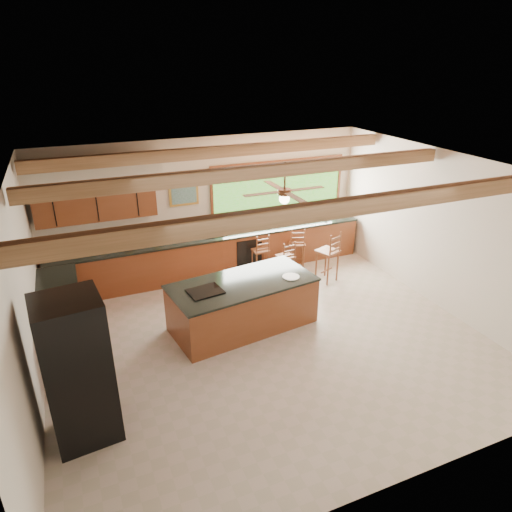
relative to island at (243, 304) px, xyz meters
name	(u,v)px	position (x,y,z in m)	size (l,w,h in m)	color
ground	(268,340)	(0.23, -0.60, -0.45)	(7.20, 7.20, 0.00)	#BDAC9D
room_shell	(244,209)	(0.06, 0.05, 1.76)	(7.27, 6.54, 3.02)	beige
counter_run	(184,267)	(-0.58, 1.92, 0.01)	(7.12, 3.10, 1.25)	brown
island	(243,304)	(0.00, 0.00, 0.00)	(2.71, 1.54, 0.91)	brown
refrigerator	(78,370)	(-2.82, -1.62, 0.55)	(0.85, 0.83, 2.00)	black
bar_stool_a	(261,251)	(1.13, 1.78, 0.14)	(0.36, 0.36, 0.99)	brown
bar_stool_b	(286,258)	(1.52, 1.30, 0.11)	(0.37, 0.37, 0.95)	brown
bar_stool_c	(298,245)	(2.05, 1.77, 0.15)	(0.47, 0.47, 1.01)	brown
bar_stool_d	(329,253)	(2.36, 0.94, 0.23)	(0.53, 0.53, 1.15)	brown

